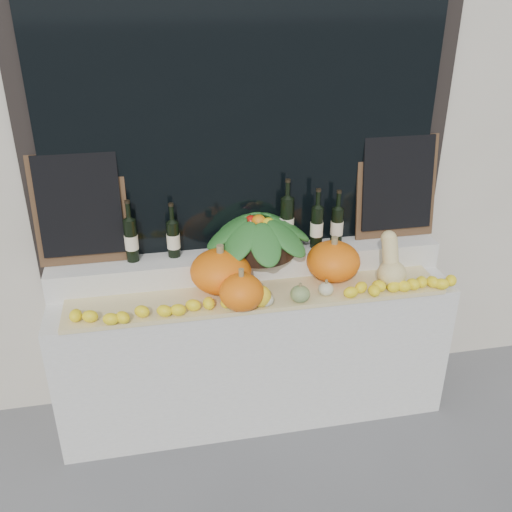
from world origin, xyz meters
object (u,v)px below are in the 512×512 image
pumpkin_left (221,271)px  produce_bowl (259,234)px  wine_bottle_tall (287,222)px  pumpkin_right (333,261)px  butternut_squash (391,265)px

pumpkin_left → produce_bowl: size_ratio=0.52×
produce_bowl → wine_bottle_tall: 0.19m
wine_bottle_tall → pumpkin_right: bearing=-41.2°
pumpkin_right → butternut_squash: bearing=-21.5°
wine_bottle_tall → pumpkin_left: bearing=-153.9°
pumpkin_right → produce_bowl: (-0.41, 0.16, 0.14)m
pumpkin_right → wine_bottle_tall: bearing=138.8°
pumpkin_left → pumpkin_right: 0.65m
pumpkin_right → wine_bottle_tall: wine_bottle_tall is taller
butternut_squash → produce_bowl: 0.77m
butternut_squash → produce_bowl: size_ratio=0.46×
pumpkin_left → wine_bottle_tall: wine_bottle_tall is taller
pumpkin_left → produce_bowl: produce_bowl is taller
pumpkin_left → wine_bottle_tall: (0.42, 0.21, 0.17)m
produce_bowl → butternut_squash: bearing=-21.5°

